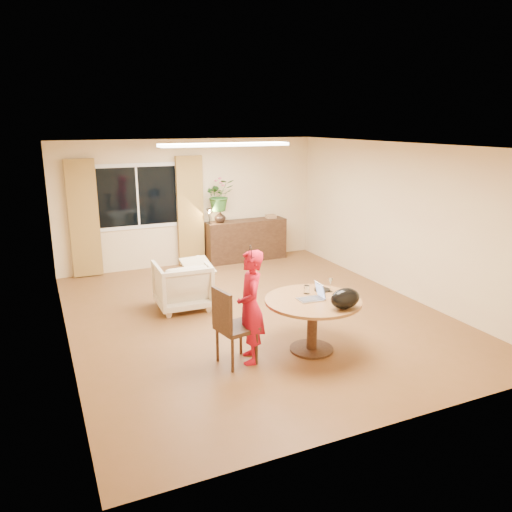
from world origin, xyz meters
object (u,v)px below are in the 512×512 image
Objects in this scene: dining_chair at (237,326)px; sideboard at (246,240)px; armchair at (182,285)px; dining_table at (313,310)px; child at (251,307)px.

dining_chair reaches higher than sideboard.
armchair is at bearing -132.58° from sideboard.
dining_table is 2.48m from armchair.
armchair is at bearing 116.89° from dining_table.
child reaches higher than armchair.
dining_chair is at bearing 176.03° from dining_table.
child is 2.18m from armchair.
dining_table is 4.57m from sideboard.
dining_chair reaches higher than dining_table.
dining_chair is 2.14m from armchair.
sideboard reaches higher than dining_table.
child is 1.69× the size of armchair.
dining_chair is 1.17× the size of armchair.
dining_table is 0.71× the size of sideboard.
dining_chair is at bearing -114.42° from sideboard.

